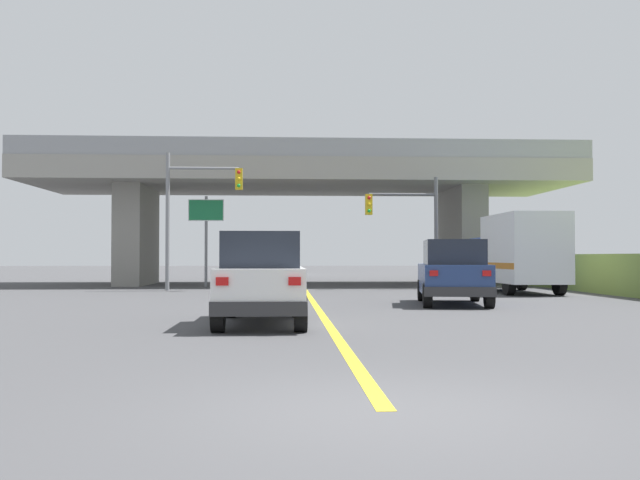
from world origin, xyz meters
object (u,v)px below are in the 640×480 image
Objects in this scene: suv_lead at (262,279)px; traffic_signal_nearside at (411,219)px; traffic_signal_farside at (192,203)px; semi_truck_distant at (277,255)px; box_truck at (519,253)px; highway_sign at (206,219)px; suv_crossing at (453,272)px.

traffic_signal_nearside is at bearing 69.33° from suv_lead.
suv_lead is at bearing -77.49° from traffic_signal_farside.
box_truck is at bearing -71.62° from semi_truck_distant.
suv_lead is at bearing -89.94° from semi_truck_distant.
suv_lead is 1.03× the size of highway_sign.
traffic_signal_nearside is at bearing -76.65° from semi_truck_distant.
highway_sign is at bearing -97.73° from semi_truck_distant.
traffic_signal_farside is 0.87× the size of semi_truck_distant.
suv_crossing is 13.92m from traffic_signal_farside.
highway_sign reaches higher than suv_lead.
traffic_signal_nearside reaches higher than suv_crossing.
suv_crossing is 8.32m from box_truck.
suv_crossing is 38.39m from semi_truck_distant.
traffic_signal_nearside is 0.74× the size of semi_truck_distant.
suv_lead is 0.98× the size of suv_crossing.
highway_sign is (-13.59, 6.56, 1.68)m from box_truck.
traffic_signal_nearside is (0.62, 10.73, 2.25)m from suv_crossing.
traffic_signal_nearside is 10.05m from traffic_signal_farside.
box_truck is (10.24, 13.27, 0.66)m from suv_lead.
box_truck is 32.60m from semi_truck_distant.
semi_truck_distant is (-6.46, 27.21, -1.63)m from traffic_signal_nearside.
suv_lead is 20.25m from highway_sign.
highway_sign is (-9.15, 13.56, 2.34)m from suv_crossing.
traffic_signal_farside is 1.36× the size of highway_sign.
traffic_signal_nearside is (6.41, 17.00, 2.26)m from suv_lead.
semi_truck_distant reaches higher than suv_crossing.
highway_sign is at bearing 163.81° from traffic_signal_nearside.
suv_lead is 16.78m from traffic_signal_farside.
suv_crossing is 10.98m from traffic_signal_nearside.
suv_crossing is at bearing -93.29° from traffic_signal_nearside.
highway_sign is 24.66m from semi_truck_distant.
box_truck is 1.26× the size of traffic_signal_nearside.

